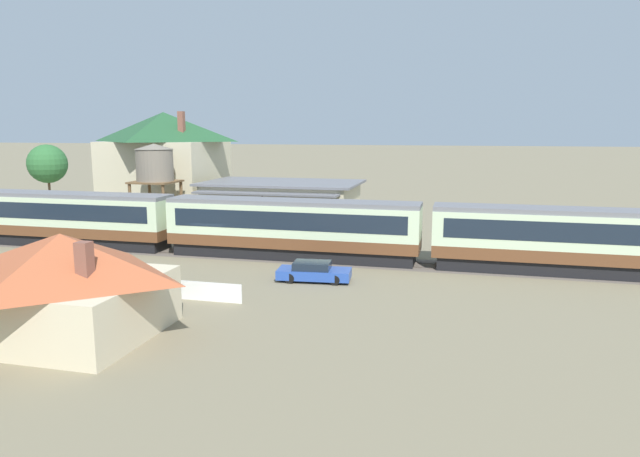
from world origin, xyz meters
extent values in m
plane|color=#7A7056|center=(0.00, 0.00, 0.00)|extent=(600.00, 600.00, 0.00)
cube|color=brown|center=(24.95, 0.42, 1.30)|extent=(18.24, 2.93, 0.80)
cube|color=beige|center=(24.95, 0.42, 2.82)|extent=(18.24, 2.93, 2.24)
cube|color=#192330|center=(24.95, 0.42, 2.93)|extent=(16.78, 2.97, 1.25)
cube|color=slate|center=(24.95, 0.42, 4.09)|extent=(18.24, 2.75, 0.30)
cube|color=black|center=(24.95, 0.42, 0.46)|extent=(17.51, 2.52, 0.88)
cylinder|color=black|center=(18.93, -0.30, 0.45)|extent=(0.90, 0.18, 0.90)
cylinder|color=black|center=(18.93, 1.14, 0.45)|extent=(0.90, 0.18, 0.90)
cube|color=brown|center=(5.89, 0.42, 1.30)|extent=(18.24, 2.93, 0.80)
cube|color=beige|center=(5.89, 0.42, 2.82)|extent=(18.24, 2.93, 2.24)
cube|color=#192330|center=(5.89, 0.42, 2.93)|extent=(16.78, 2.97, 1.25)
cube|color=slate|center=(5.89, 0.42, 4.09)|extent=(18.24, 2.75, 0.30)
cube|color=black|center=(5.89, 0.42, 0.46)|extent=(17.51, 2.52, 0.88)
cylinder|color=black|center=(11.91, -0.30, 0.45)|extent=(0.90, 0.18, 0.90)
cylinder|color=black|center=(11.91, 1.14, 0.45)|extent=(0.90, 0.18, 0.90)
cylinder|color=black|center=(-0.12, -0.30, 0.45)|extent=(0.90, 0.18, 0.90)
cylinder|color=black|center=(-0.12, 1.14, 0.45)|extent=(0.90, 0.18, 0.90)
cube|color=brown|center=(-13.16, 0.42, 1.30)|extent=(18.24, 2.93, 0.80)
cube|color=beige|center=(-13.16, 0.42, 2.82)|extent=(18.24, 2.93, 2.24)
cube|color=#192330|center=(-13.16, 0.42, 2.93)|extent=(16.78, 2.97, 1.25)
cube|color=slate|center=(-13.16, 0.42, 4.09)|extent=(18.24, 2.75, 0.30)
cube|color=black|center=(-13.16, 0.42, 0.46)|extent=(17.51, 2.52, 0.88)
cylinder|color=black|center=(-7.15, -0.30, 0.45)|extent=(0.90, 0.18, 0.90)
cylinder|color=black|center=(-7.15, 1.14, 0.45)|extent=(0.90, 0.18, 0.90)
cylinder|color=black|center=(-19.18, 1.14, 0.45)|extent=(0.90, 0.18, 0.90)
cube|color=#665B51|center=(3.05, 0.42, 0.01)|extent=(101.81, 3.60, 0.01)
cube|color=#4C4238|center=(3.05, -0.30, 0.02)|extent=(101.81, 0.12, 0.04)
cube|color=#4C4238|center=(3.05, 1.14, 0.02)|extent=(101.81, 0.12, 0.04)
cube|color=beige|center=(1.53, 11.69, 2.12)|extent=(13.19, 7.87, 4.24)
cube|color=slate|center=(1.53, 11.69, 4.34)|extent=(14.25, 8.50, 0.20)
cube|color=slate|center=(1.53, 6.95, 3.84)|extent=(12.67, 1.60, 0.16)
cylinder|color=brown|center=(1.53, 6.35, 1.88)|extent=(0.14, 0.14, 3.76)
cube|color=beige|center=(-12.27, 15.33, 3.99)|extent=(10.66, 9.37, 7.97)
pyramid|color=#23512D|center=(-12.27, 15.33, 9.44)|extent=(11.51, 10.12, 2.93)
cube|color=brown|center=(-9.29, 13.46, 9.58)|extent=(0.56, 0.56, 2.64)
cylinder|color=brown|center=(-7.52, 9.47, 2.22)|extent=(0.28, 0.28, 4.45)
cylinder|color=brown|center=(-10.77, 9.47, 2.22)|extent=(0.28, 0.28, 4.45)
cylinder|color=brown|center=(-7.52, 6.22, 2.22)|extent=(0.28, 0.28, 4.45)
cylinder|color=brown|center=(-10.77, 6.22, 2.22)|extent=(0.28, 0.28, 4.45)
cube|color=brown|center=(-9.14, 7.85, 4.53)|extent=(3.75, 3.75, 0.16)
cylinder|color=slate|center=(-9.14, 7.85, 6.02)|extent=(3.28, 3.28, 2.82)
cone|color=slate|center=(-9.14, 7.85, 7.68)|extent=(3.44, 3.44, 0.50)
cube|color=beige|center=(0.55, -16.99, 1.33)|extent=(7.89, 6.84, 2.65)
pyramid|color=#B25633|center=(0.55, -16.99, 3.65)|extent=(8.52, 7.38, 2.00)
cube|color=brown|center=(2.76, -18.35, 3.75)|extent=(0.56, 0.56, 1.80)
cube|color=#284CA8|center=(9.05, -5.26, 0.45)|extent=(4.61, 2.24, 0.57)
cube|color=#192330|center=(8.91, -5.28, 0.96)|extent=(2.37, 1.78, 0.45)
cylinder|color=black|center=(10.50, -5.95, 0.31)|extent=(0.62, 0.20, 0.62)
cylinder|color=black|center=(10.35, -4.32, 0.31)|extent=(0.62, 0.20, 0.62)
cylinder|color=black|center=(7.75, -6.21, 0.31)|extent=(0.62, 0.20, 0.62)
cylinder|color=black|center=(7.59, -4.58, 0.31)|extent=(0.62, 0.20, 0.62)
cube|color=#287A38|center=(-8.99, -8.09, 0.53)|extent=(1.90, 4.44, 0.72)
cube|color=#192330|center=(-8.99, -8.22, 1.15)|extent=(1.63, 2.22, 0.53)
cylinder|color=black|center=(-8.14, -6.72, 0.31)|extent=(0.62, 0.20, 0.62)
cylinder|color=black|center=(-9.83, -6.71, 0.31)|extent=(0.62, 0.20, 0.62)
cylinder|color=black|center=(-8.15, -9.47, 0.31)|extent=(0.62, 0.20, 0.62)
cylinder|color=black|center=(-9.84, -9.46, 0.31)|extent=(0.62, 0.20, 0.62)
cylinder|color=brown|center=(-31.90, 21.74, 1.80)|extent=(0.30, 0.30, 3.59)
sphere|color=#2D6633|center=(-31.90, 21.74, 5.01)|extent=(4.73, 4.73, 4.73)
camera|label=1|loc=(17.69, -38.06, 9.17)|focal=32.00mm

